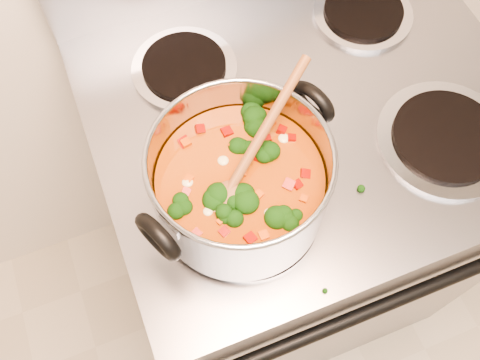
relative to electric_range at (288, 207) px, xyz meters
name	(u,v)px	position (x,y,z in m)	size (l,w,h in m)	color
electric_range	(288,207)	(0.00, 0.00, 0.00)	(0.76, 0.69, 1.08)	gray
stockpot	(240,182)	(-0.18, -0.14, 0.53)	(0.32, 0.26, 0.16)	#A1A2A9
wooden_spoon	(244,164)	(-0.18, -0.13, 0.57)	(0.22, 0.17, 0.11)	brown
cooktop_crumbs	(187,165)	(-0.24, -0.04, 0.46)	(0.19, 0.26, 0.01)	black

